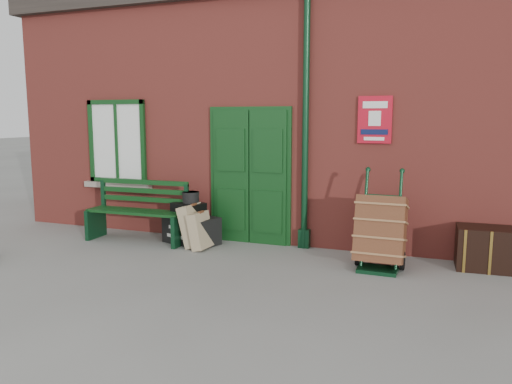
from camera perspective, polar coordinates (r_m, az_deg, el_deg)
The scene contains 10 objects.
ground at distance 7.05m, azimuth -2.80°, elevation -8.69°, with size 80.00×80.00×0.00m, color gray.
station_building at distance 10.03m, azimuth 5.19°, elevation 8.92°, with size 10.30×4.30×4.36m.
bench at distance 8.70m, azimuth -13.26°, elevation -1.96°, with size 1.73×0.58×1.07m.
houdini_trunk at distance 8.41m, azimuth -7.38°, elevation -4.31°, with size 0.91×0.50×0.46m, color black.
strongbox at distance 8.36m, azimuth -7.72°, elevation -2.00°, with size 0.50×0.36×0.23m, color black.
hatbox at distance 8.34m, azimuth -7.47°, elevation -0.60°, with size 0.27×0.27×0.18m, color black.
suitcase_back at distance 8.17m, azimuth -7.20°, elevation -3.80°, with size 0.19×0.48×0.67m, color tan.
suitcase_front at distance 8.02m, azimuth -6.39°, elevation -4.40°, with size 0.17×0.43×0.58m, color tan.
porter_trolley at distance 7.11m, azimuth 14.05°, elevation -4.39°, with size 0.67×0.72×1.36m.
dark_trunk at distance 7.62m, azimuth 24.98°, elevation -5.86°, with size 0.82×0.53×0.59m, color black.
Camera 1 is at (2.70, -6.17, 2.08)m, focal length 35.00 mm.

